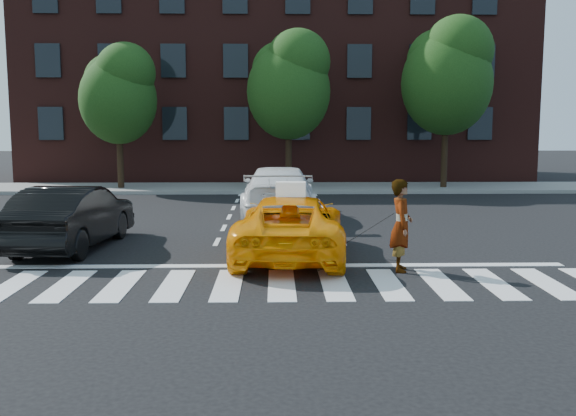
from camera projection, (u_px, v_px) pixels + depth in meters
The scene contains 14 objects.
ground at pixel (282, 285), 11.97m from camera, with size 120.00×120.00×0.00m, color black.
crosswalk at pixel (282, 284), 11.97m from camera, with size 13.00×2.40×0.01m, color silver.
stop_line at pixel (281, 266), 13.56m from camera, with size 12.00×0.30×0.01m, color silver.
sidewalk_far at pixel (278, 188), 29.31m from camera, with size 30.00×4.00×0.15m, color slate.
building at pixel (277, 70), 35.97m from camera, with size 26.00×10.00×12.00m, color #411B17.
tree_left at pixel (119, 90), 28.10m from camera, with size 3.39×3.38×6.50m.
tree_mid at pixel (289, 81), 28.20m from camera, with size 3.69×3.69×7.10m.
tree_right at pixel (448, 72), 28.29m from camera, with size 4.00×4.00×7.70m.
taxi at pixel (291, 226), 14.41m from camera, with size 2.32×5.03×1.40m, color #FF9705.
black_sedan at pixel (72, 217), 15.39m from camera, with size 1.61×4.63×1.52m, color black.
white_suv at pixel (279, 192), 20.68m from camera, with size 2.28×5.62×1.63m, color white.
woman at pixel (401, 225), 12.99m from camera, with size 0.69×0.45×1.88m, color #999999.
dog at pixel (322, 263), 13.06m from camera, with size 0.54×0.25×0.31m.
taxi_sign at pixel (291, 189), 14.10m from camera, with size 0.65×0.28×0.32m, color white.
Camera 1 is at (-0.12, -11.68, 2.99)m, focal length 40.00 mm.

